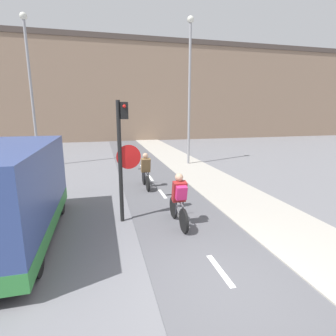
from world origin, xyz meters
TOP-DOWN VIEW (x-y plane):
  - ground_plane at (0.00, 0.00)m, footprint 120.00×120.00m
  - bike_lane at (0.00, 0.00)m, footprint 2.75×60.00m
  - building_row_background at (0.00, 26.53)m, footprint 60.00×5.20m
  - traffic_light_pole at (-1.58, 3.41)m, footprint 0.67×0.25m
  - street_lamp_far at (-5.64, 12.23)m, footprint 0.36×0.36m
  - street_lamp_sidewalk at (2.77, 10.71)m, footprint 0.36×0.36m
  - cyclist_near at (-0.18, 2.73)m, footprint 0.46×1.63m
  - cyclist_far at (-0.46, 6.49)m, footprint 0.46×1.61m
  - van at (-4.34, 2.82)m, footprint 1.99×4.93m

SIDE VIEW (x-z plane):
  - ground_plane at x=0.00m, z-range 0.00..0.00m
  - bike_lane at x=0.00m, z-range 0.00..0.02m
  - cyclist_far at x=-0.46m, z-range -0.06..1.38m
  - cyclist_near at x=-0.18m, z-range -0.03..1.44m
  - van at x=-4.34m, z-range -0.02..2.30m
  - traffic_light_pole at x=-1.58m, z-range 0.39..3.75m
  - street_lamp_far at x=-5.64m, z-range 0.79..8.76m
  - street_lamp_sidewalk at x=2.77m, z-range 0.79..8.79m
  - building_row_background at x=0.00m, z-range 0.01..10.39m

